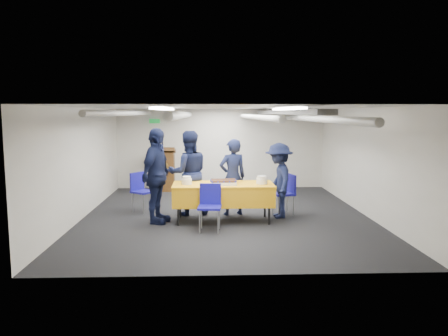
% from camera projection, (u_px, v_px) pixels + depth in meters
% --- Properties ---
extents(ground, '(7.00, 7.00, 0.00)m').
position_uv_depth(ground, '(226.00, 215.00, 9.39)').
color(ground, black).
rests_on(ground, ground).
extents(room_shell, '(6.00, 7.00, 2.30)m').
position_uv_depth(room_shell, '(229.00, 130.00, 9.57)').
color(room_shell, silver).
rests_on(room_shell, ground).
extents(serving_table, '(2.03, 0.89, 0.77)m').
position_uv_depth(serving_table, '(223.00, 194.00, 8.82)').
color(serving_table, black).
rests_on(serving_table, ground).
extents(sheet_cake, '(0.53, 0.41, 0.09)m').
position_uv_depth(sheet_cake, '(223.00, 182.00, 8.72)').
color(sheet_cake, white).
rests_on(sheet_cake, serving_table).
extents(plate_stack_left, '(0.21, 0.21, 0.16)m').
position_uv_depth(plate_stack_left, '(187.00, 181.00, 8.70)').
color(plate_stack_left, white).
rests_on(plate_stack_left, serving_table).
extents(plate_stack_right, '(0.23, 0.23, 0.16)m').
position_uv_depth(plate_stack_right, '(262.00, 180.00, 8.76)').
color(plate_stack_right, white).
rests_on(plate_stack_right, serving_table).
extents(podium, '(0.62, 0.53, 1.25)m').
position_uv_depth(podium, '(164.00, 169.00, 12.27)').
color(podium, brown).
rests_on(podium, ground).
extents(chair_near, '(0.46, 0.46, 0.87)m').
position_uv_depth(chair_near, '(210.00, 202.00, 8.15)').
color(chair_near, gray).
rests_on(chair_near, ground).
extents(chair_right, '(0.51, 0.51, 0.87)m').
position_uv_depth(chair_right, '(287.00, 190.00, 9.43)').
color(chair_right, gray).
rests_on(chair_right, ground).
extents(chair_left, '(0.59, 0.59, 0.87)m').
position_uv_depth(chair_left, '(141.00, 188.00, 9.71)').
color(chair_left, gray).
rests_on(chair_left, ground).
extents(sailor_a, '(0.69, 0.55, 1.64)m').
position_uv_depth(sailor_a, '(233.00, 177.00, 9.36)').
color(sailor_a, black).
rests_on(sailor_a, ground).
extents(sailor_b, '(1.00, 0.85, 1.81)m').
position_uv_depth(sailor_b, '(188.00, 173.00, 9.36)').
color(sailor_b, black).
rests_on(sailor_b, ground).
extents(sailor_c, '(0.77, 1.20, 1.90)m').
position_uv_depth(sailor_c, '(156.00, 176.00, 8.63)').
color(sailor_c, black).
rests_on(sailor_c, ground).
extents(sailor_d, '(0.61, 1.03, 1.57)m').
position_uv_depth(sailor_d, '(279.00, 180.00, 9.12)').
color(sailor_d, black).
rests_on(sailor_d, ground).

